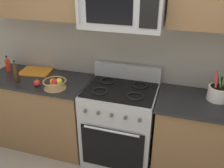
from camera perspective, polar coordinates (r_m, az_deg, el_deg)
The scene contains 11 objects.
wall_back at distance 2.74m, azimuth 4.23°, elevation 9.32°, with size 8.00×0.10×2.60m, color #9E998E.
counter_left at distance 3.15m, azimuth -15.98°, elevation -6.17°, with size 1.21×0.60×0.91m.
range_oven at distance 2.78m, azimuth 1.87°, elevation -9.39°, with size 0.76×0.65×1.09m.
counter_right at distance 2.73m, azimuth 17.84°, elevation -12.05°, with size 0.75×0.60×0.91m.
microwave at distance 2.31m, azimuth 2.52°, elevation 17.48°, with size 0.76×0.44×0.36m.
utensil_crock at distance 2.55m, azimuth 23.64°, elevation -1.84°, with size 0.20×0.20×0.30m.
fruit_basket at distance 2.64m, azimuth -13.22°, elevation 0.11°, with size 0.25×0.25×0.11m.
apple_loose at distance 2.74m, azimuth -17.16°, elevation 0.22°, with size 0.07×0.07×0.07m, color red.
cutting_board at distance 3.12m, azimuth -17.41°, elevation 2.83°, with size 0.36×0.28×0.02m, color orange.
bottle_soy at distance 2.88m, azimuth -21.60°, elevation 2.60°, with size 0.06×0.06×0.25m.
bottle_hot_sauce at distance 3.24m, azimuth -23.25°, elevation 4.31°, with size 0.06×0.06×0.19m.
Camera 1 is at (0.58, -1.57, 2.10)m, focal length 39.02 mm.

